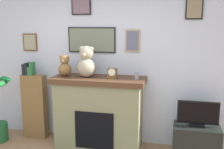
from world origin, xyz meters
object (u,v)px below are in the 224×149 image
(television, at_px, (198,114))
(teddy_bear_cream, at_px, (87,63))
(bookshelf, at_px, (34,104))
(teddy_bear_brown, at_px, (65,67))
(tv_stand, at_px, (196,141))
(fireplace, at_px, (99,112))
(candle_jar, at_px, (137,76))
(mantel_clock, at_px, (112,73))

(television, relative_size, teddy_bear_cream, 1.22)
(bookshelf, distance_m, teddy_bear_brown, 0.95)
(tv_stand, height_order, teddy_bear_cream, teddy_bear_cream)
(tv_stand, xyz_separation_m, television, (-0.00, -0.00, 0.42))
(tv_stand, bearing_deg, teddy_bear_brown, 179.98)
(fireplace, distance_m, candle_jar, 0.87)
(mantel_clock, xyz_separation_m, teddy_bear_brown, (-0.78, 0.00, 0.08))
(teddy_bear_cream, bearing_deg, mantel_clock, -0.16)
(mantel_clock, bearing_deg, fireplace, 175.01)
(fireplace, xyz_separation_m, teddy_bear_brown, (-0.55, -0.02, 0.72))
(candle_jar, bearing_deg, television, -0.17)
(fireplace, xyz_separation_m, candle_jar, (0.60, -0.02, 0.63))
(bookshelf, bearing_deg, teddy_bear_brown, -8.90)
(fireplace, bearing_deg, teddy_bear_cream, -174.42)
(teddy_bear_brown, bearing_deg, mantel_clock, -0.10)
(teddy_bear_cream, bearing_deg, tv_stand, -0.02)
(candle_jar, xyz_separation_m, mantel_clock, (-0.38, -0.00, 0.02))
(teddy_bear_brown, bearing_deg, candle_jar, 0.02)
(fireplace, distance_m, bookshelf, 1.19)
(tv_stand, bearing_deg, fireplace, 179.28)
(mantel_clock, xyz_separation_m, teddy_bear_cream, (-0.41, 0.00, 0.14))
(fireplace, distance_m, teddy_bear_cream, 0.81)
(television, bearing_deg, bookshelf, 177.84)
(bookshelf, xyz_separation_m, teddy_bear_cream, (1.00, -0.10, 0.77))
(bookshelf, height_order, teddy_bear_brown, teddy_bear_brown)
(tv_stand, height_order, mantel_clock, mantel_clock)
(candle_jar, relative_size, teddy_bear_cream, 0.24)
(tv_stand, distance_m, television, 0.42)
(fireplace, height_order, teddy_bear_cream, teddy_bear_cream)
(bookshelf, bearing_deg, candle_jar, -3.16)
(bookshelf, distance_m, teddy_bear_cream, 1.27)
(tv_stand, height_order, teddy_bear_brown, teddy_bear_brown)
(mantel_clock, height_order, teddy_bear_cream, teddy_bear_cream)
(bookshelf, xyz_separation_m, tv_stand, (2.69, -0.10, -0.35))
(candle_jar, relative_size, teddy_bear_brown, 0.35)
(bookshelf, height_order, tv_stand, bookshelf)
(television, bearing_deg, tv_stand, 90.00)
(bookshelf, height_order, television, bookshelf)
(bookshelf, bearing_deg, mantel_clock, -4.08)
(teddy_bear_cream, bearing_deg, candle_jar, 0.05)
(mantel_clock, distance_m, teddy_bear_cream, 0.43)
(teddy_bear_brown, bearing_deg, bookshelf, 171.10)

